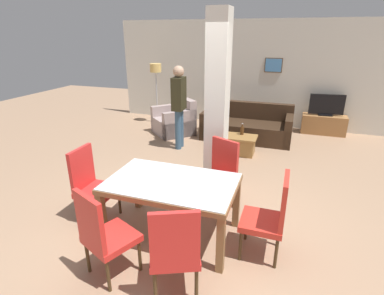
{
  "coord_description": "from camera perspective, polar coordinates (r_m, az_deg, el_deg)",
  "views": [
    {
      "loc": [
        1.24,
        -2.89,
        2.37
      ],
      "look_at": [
        0.0,
        0.75,
        0.89
      ],
      "focal_mm": 28.0,
      "sensor_mm": 36.0,
      "label": 1
    }
  ],
  "objects": [
    {
      "name": "ground_plane",
      "position": [
        3.94,
        -3.66,
        -16.01
      ],
      "size": [
        18.0,
        18.0,
        0.0
      ],
      "primitive_type": "plane",
      "color": "#9E7C5F"
    },
    {
      "name": "bottle",
      "position": [
        6.31,
        9.51,
        3.26
      ],
      "size": [
        0.08,
        0.08,
        0.24
      ],
      "color": "#4C2D14",
      "rests_on": "coffee_table"
    },
    {
      "name": "divider_pillar",
      "position": [
        4.49,
        4.82,
        7.85
      ],
      "size": [
        0.3,
        0.35,
        2.7
      ],
      "color": "silver",
      "rests_on": "ground_plane"
    },
    {
      "name": "tv_screen",
      "position": [
        8.04,
        24.26,
        7.35
      ],
      "size": [
        0.81,
        0.24,
        0.52
      ],
      "rotation": [
        0.0,
        0.0,
        3.26
      ],
      "color": "black",
      "rests_on": "tv_stand"
    },
    {
      "name": "standing_person",
      "position": [
        6.33,
        -2.51,
        8.7
      ],
      "size": [
        0.24,
        0.39,
        1.76
      ],
      "rotation": [
        0.0,
        0.0,
        -1.52
      ],
      "color": "#34536F",
      "rests_on": "ground_plane"
    },
    {
      "name": "dining_chair_near_left",
      "position": [
        3.18,
        -16.56,
        -15.36
      ],
      "size": [
        0.61,
        0.61,
        0.99
      ],
      "rotation": [
        0.0,
        0.0,
        -0.41
      ],
      "color": "red",
      "rests_on": "ground_plane"
    },
    {
      "name": "tv_stand",
      "position": [
        8.16,
        23.76,
        4.04
      ],
      "size": [
        1.03,
        0.4,
        0.47
      ],
      "color": "#A06B3B",
      "rests_on": "ground_plane"
    },
    {
      "name": "dining_chair_far_right",
      "position": [
        4.24,
        5.2,
        -4.84
      ],
      "size": [
        0.61,
        0.61,
        0.99
      ],
      "rotation": [
        0.0,
        0.0,
        2.71
      ],
      "color": "red",
      "rests_on": "ground_plane"
    },
    {
      "name": "dining_chair_head_right",
      "position": [
        3.43,
        14.73,
        -12.27
      ],
      "size": [
        0.46,
        0.46,
        0.99
      ],
      "rotation": [
        0.0,
        0.0,
        1.57
      ],
      "color": "red",
      "rests_on": "ground_plane"
    },
    {
      "name": "dining_chair_near_right",
      "position": [
        2.89,
        -3.3,
        -18.7
      ],
      "size": [
        0.61,
        0.61,
        0.99
      ],
      "rotation": [
        0.0,
        0.0,
        0.42
      ],
      "color": "red",
      "rests_on": "ground_plane"
    },
    {
      "name": "coffee_table",
      "position": [
        6.28,
        8.82,
        0.55
      ],
      "size": [
        0.73,
        0.47,
        0.38
      ],
      "color": "olive",
      "rests_on": "ground_plane"
    },
    {
      "name": "sofa",
      "position": [
        7.21,
        10.38,
        3.84
      ],
      "size": [
        2.04,
        0.92,
        0.82
      ],
      "rotation": [
        0.0,
        0.0,
        3.14
      ],
      "color": "#362417",
      "rests_on": "ground_plane"
    },
    {
      "name": "dining_table",
      "position": [
        3.61,
        -3.87,
        -8.54
      ],
      "size": [
        1.52,
        0.95,
        0.74
      ],
      "color": "brown",
      "rests_on": "ground_plane"
    },
    {
      "name": "back_wall",
      "position": [
        8.27,
        10.37,
        13.62
      ],
      "size": [
        7.2,
        0.09,
        2.7
      ],
      "color": "silver",
      "rests_on": "ground_plane"
    },
    {
      "name": "armchair",
      "position": [
        7.49,
        -3.27,
        4.93
      ],
      "size": [
        1.22,
        1.22,
        0.86
      ],
      "rotation": [
        0.0,
        0.0,
        2.39
      ],
      "color": "#A99591",
      "rests_on": "ground_plane"
    },
    {
      "name": "floor_lamp",
      "position": [
        8.27,
        -6.91,
        13.76
      ],
      "size": [
        0.3,
        0.3,
        1.61
      ],
      "color": "#B7B7BC",
      "rests_on": "ground_plane"
    },
    {
      "name": "dining_chair_head_left",
      "position": [
        4.18,
        -18.65,
        -6.35
      ],
      "size": [
        0.46,
        0.46,
        0.99
      ],
      "rotation": [
        0.0,
        0.0,
        -1.57
      ],
      "color": "red",
      "rests_on": "ground_plane"
    }
  ]
}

